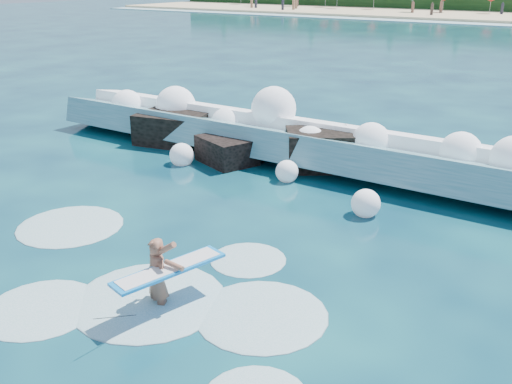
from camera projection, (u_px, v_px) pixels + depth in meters
ground at (148, 257)px, 12.40m from camera, size 200.00×200.00×0.00m
breaking_wave at (294, 142)px, 18.76m from camera, size 18.86×2.90×1.63m
rock_cluster at (231, 142)px, 19.24m from camera, size 8.32×3.38×1.39m
surfer_with_board at (160, 277)px, 10.40m from camera, size 1.15×2.83×1.60m
wave_spray at (277, 126)px, 18.95m from camera, size 15.33×4.90×2.29m
surf_foam at (145, 285)px, 11.31m from camera, size 9.27×5.59×0.15m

